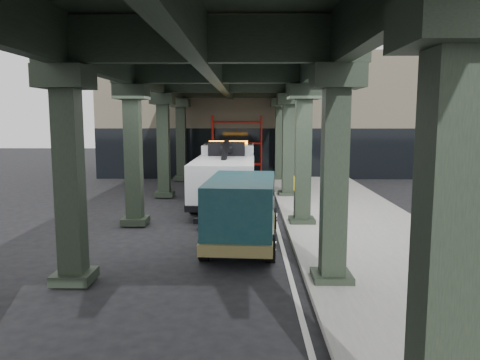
{
  "coord_description": "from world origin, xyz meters",
  "views": [
    {
      "loc": [
        0.64,
        -14.46,
        3.86
      ],
      "look_at": [
        0.39,
        1.74,
        1.7
      ],
      "focal_mm": 35.0,
      "sensor_mm": 36.0,
      "label": 1
    }
  ],
  "objects": [
    {
      "name": "towed_van",
      "position": [
        0.49,
        -0.57,
        1.13
      ],
      "size": [
        2.37,
        5.28,
        2.09
      ],
      "rotation": [
        0.0,
        0.0,
        -0.07
      ],
      "color": "#123A42",
      "rests_on": "ground"
    },
    {
      "name": "ground",
      "position": [
        0.0,
        0.0,
        0.0
      ],
      "size": [
        90.0,
        90.0,
        0.0
      ],
      "primitive_type": "plane",
      "color": "black",
      "rests_on": "ground"
    },
    {
      "name": "lane_stripe",
      "position": [
        1.7,
        2.0,
        0.01
      ],
      "size": [
        0.12,
        38.0,
        0.01
      ],
      "primitive_type": "cube",
      "color": "silver",
      "rests_on": "ground"
    },
    {
      "name": "tow_truck",
      "position": [
        -0.31,
        6.54,
        1.41
      ],
      "size": [
        2.78,
        8.87,
        2.89
      ],
      "rotation": [
        0.0,
        0.0,
        -0.01
      ],
      "color": "black",
      "rests_on": "ground"
    },
    {
      "name": "sidewalk",
      "position": [
        4.5,
        2.0,
        0.07
      ],
      "size": [
        5.0,
        40.0,
        0.15
      ],
      "primitive_type": "cube",
      "color": "gray",
      "rests_on": "ground"
    },
    {
      "name": "building",
      "position": [
        2.0,
        20.0,
        4.0
      ],
      "size": [
        22.0,
        10.0,
        8.0
      ],
      "primitive_type": "cube",
      "color": "#C6B793",
      "rests_on": "ground"
    },
    {
      "name": "viaduct",
      "position": [
        -0.4,
        2.0,
        5.46
      ],
      "size": [
        7.4,
        32.0,
        6.4
      ],
      "color": "black",
      "rests_on": "ground"
    },
    {
      "name": "scaffolding",
      "position": [
        0.0,
        14.64,
        2.11
      ],
      "size": [
        3.08,
        0.88,
        4.0
      ],
      "color": "red",
      "rests_on": "ground"
    }
  ]
}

